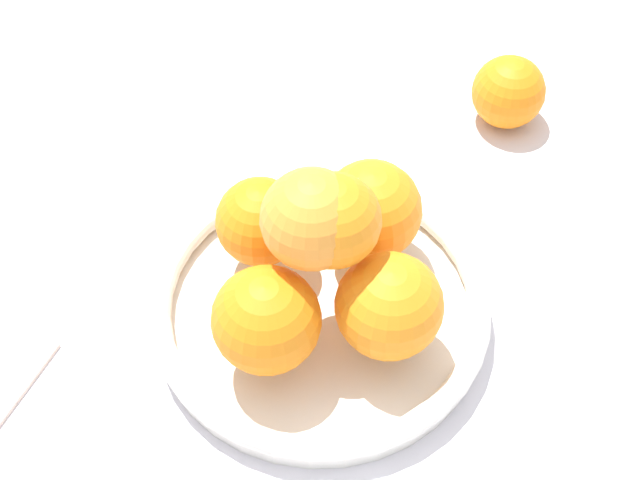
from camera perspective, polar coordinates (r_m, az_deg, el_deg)
The scene contains 4 objects.
ground_plane at distance 0.72m, azimuth 0.00°, elevation -5.03°, with size 4.00×4.00×0.00m, color silver.
fruit_bowl at distance 0.71m, azimuth 0.00°, elevation -4.29°, with size 0.27×0.27×0.03m.
orange_pile at distance 0.65m, azimuth 0.36°, elevation -0.83°, with size 0.20×0.21×0.14m.
stray_orange at distance 0.87m, azimuth 11.99°, elevation 9.25°, with size 0.07×0.07×0.07m, color orange.
Camera 1 is at (-0.24, 0.32, 0.60)m, focal length 50.00 mm.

